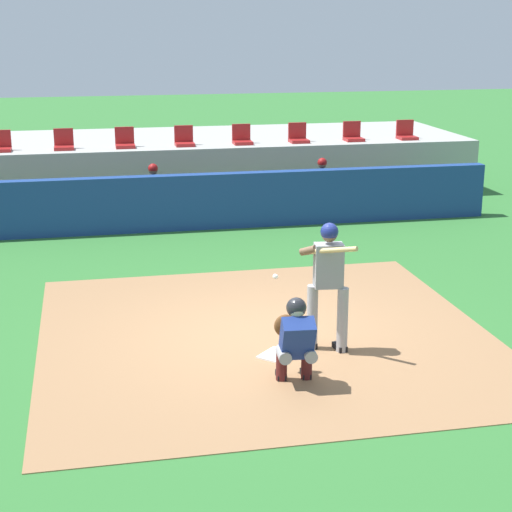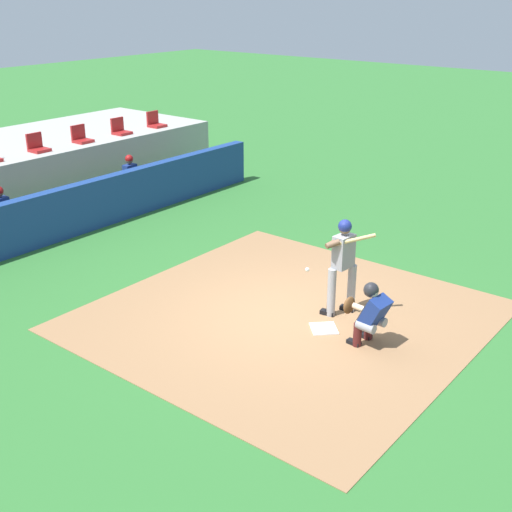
{
  "view_description": "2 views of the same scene",
  "coord_description": "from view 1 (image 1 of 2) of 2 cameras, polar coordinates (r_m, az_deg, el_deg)",
  "views": [
    {
      "loc": [
        -2.4,
        -10.87,
        4.38
      ],
      "look_at": [
        0.0,
        0.7,
        1.0
      ],
      "focal_mm": 58.11,
      "sensor_mm": 36.0,
      "label": 1
    },
    {
      "loc": [
        -8.63,
        -6.17,
        5.49
      ],
      "look_at": [
        0.0,
        0.7,
        1.0
      ],
      "focal_mm": 46.33,
      "sensor_mm": 36.0,
      "label": 2
    }
  ],
  "objects": [
    {
      "name": "stadium_seat_3",
      "position": [
        20.47,
        -9.01,
        7.78
      ],
      "size": [
        0.46,
        0.46,
        0.48
      ],
      "color": "#A51E1E",
      "rests_on": "stands_platform"
    },
    {
      "name": "dugout_player_2",
      "position": [
        19.34,
        4.65,
        4.87
      ],
      "size": [
        0.49,
        0.7,
        1.3
      ],
      "color": "#939399",
      "rests_on": "ground"
    },
    {
      "name": "stadium_seat_2",
      "position": [
        20.45,
        -13.09,
        7.56
      ],
      "size": [
        0.46,
        0.46,
        0.48
      ],
      "color": "#A51E1E",
      "rests_on": "stands_platform"
    },
    {
      "name": "batter_at_plate",
      "position": [
        11.14,
        4.95,
        -1.56
      ],
      "size": [
        0.65,
        0.79,
        1.8
      ],
      "color": "#99999E",
      "rests_on": "ground"
    },
    {
      "name": "stadium_seat_1",
      "position": [
        20.54,
        -17.14,
        7.3
      ],
      "size": [
        0.46,
        0.46,
        0.48
      ],
      "color": "#A51E1E",
      "rests_on": "stands_platform"
    },
    {
      "name": "catcher_crouched",
      "position": [
        10.25,
        2.71,
        -5.62
      ],
      "size": [
        0.5,
        1.63,
        1.13
      ],
      "color": "gray",
      "rests_on": "ground"
    },
    {
      "name": "dirt_infield",
      "position": [
        11.96,
        0.68,
        -5.49
      ],
      "size": [
        6.4,
        6.4,
        0.01
      ],
      "primitive_type": "cube",
      "color": "#936B47",
      "rests_on": "ground"
    },
    {
      "name": "dugout_wall",
      "position": [
        17.93,
        -3.77,
        3.76
      ],
      "size": [
        13.0,
        0.3,
        1.2
      ],
      "primitive_type": "cube",
      "color": "navy",
      "rests_on": "ground"
    },
    {
      "name": "home_plate",
      "position": [
        11.23,
        1.56,
        -6.87
      ],
      "size": [
        0.62,
        0.62,
        0.02
      ],
      "primitive_type": "cube",
      "rotation": [
        0.0,
        0.0,
        0.79
      ],
      "color": "white",
      "rests_on": "dirt_infield"
    },
    {
      "name": "stadium_seat_5",
      "position": [
        20.8,
        -0.97,
        8.1
      ],
      "size": [
        0.46,
        0.46,
        0.48
      ],
      "color": "#A51E1E",
      "rests_on": "stands_platform"
    },
    {
      "name": "stands_platform",
      "position": [
        22.21,
        -5.38,
        6.35
      ],
      "size": [
        15.0,
        4.4,
        1.4
      ],
      "primitive_type": "cube",
      "color": "#9E9E99",
      "rests_on": "ground"
    },
    {
      "name": "dugout_player_1",
      "position": [
        18.64,
        -7.02,
        4.38
      ],
      "size": [
        0.49,
        0.7,
        1.3
      ],
      "color": "#939399",
      "rests_on": "ground"
    },
    {
      "name": "stadium_seat_8",
      "position": [
        22.02,
        10.3,
        8.28
      ],
      "size": [
        0.46,
        0.46,
        0.48
      ],
      "color": "#A51E1E",
      "rests_on": "stands_platform"
    },
    {
      "name": "dugout_bench",
      "position": [
        18.98,
        -4.18,
        3.28
      ],
      "size": [
        11.8,
        0.44,
        0.45
      ],
      "primitive_type": "cube",
      "color": "olive",
      "rests_on": "ground"
    },
    {
      "name": "stadium_seat_7",
      "position": [
        21.52,
        6.69,
        8.26
      ],
      "size": [
        0.46,
        0.46,
        0.48
      ],
      "color": "#A51E1E",
      "rests_on": "stands_platform"
    },
    {
      "name": "ground_plane",
      "position": [
        11.96,
        0.68,
        -5.52
      ],
      "size": [
        80.0,
        80.0,
        0.0
      ],
      "primitive_type": "plane",
      "color": "#2D6B2D"
    },
    {
      "name": "stadium_seat_6",
      "position": [
        21.12,
        2.93,
        8.2
      ],
      "size": [
        0.46,
        0.46,
        0.48
      ],
      "color": "#A51E1E",
      "rests_on": "stands_platform"
    },
    {
      "name": "stadium_seat_4",
      "position": [
        20.59,
        -4.96,
        7.96
      ],
      "size": [
        0.46,
        0.46,
        0.48
      ],
      "color": "#A51E1E",
      "rests_on": "stands_platform"
    }
  ]
}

